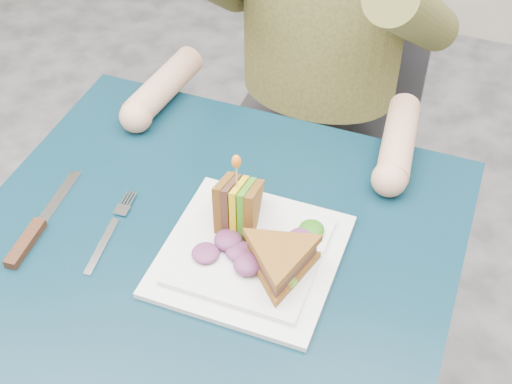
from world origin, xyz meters
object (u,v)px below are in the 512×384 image
at_px(plate, 251,254).
at_px(fork, 109,233).
at_px(sandwich_flat, 280,260).
at_px(table, 201,293).
at_px(knife, 32,234).
at_px(chair, 328,90).
at_px(sandwich_upright, 237,207).

bearing_deg(plate, fork, -171.70).
xyz_separation_m(plate, sandwich_flat, (0.06, -0.02, 0.04)).
height_order(table, plate, plate).
height_order(table, knife, knife).
bearing_deg(plate, sandwich_flat, -24.44).
bearing_deg(chair, fork, -101.68).
height_order(chair, knife, chair).
bearing_deg(table, plate, 24.35).
bearing_deg(sandwich_upright, fork, -157.29).
xyz_separation_m(fork, knife, (-0.11, -0.05, 0.00)).
bearing_deg(sandwich_flat, chair, 99.85).
height_order(chair, sandwich_flat, chair).
xyz_separation_m(table, chair, (0.00, 0.74, -0.11)).
xyz_separation_m(sandwich_flat, sandwich_upright, (-0.09, 0.07, 0.01)).
bearing_deg(table, knife, -169.72).
distance_m(table, plate, 0.12).
bearing_deg(chair, plate, -84.19).
xyz_separation_m(table, knife, (-0.26, -0.05, 0.09)).
height_order(plate, fork, plate).
height_order(fork, knife, knife).
height_order(plate, sandwich_flat, sandwich_flat).
height_order(table, sandwich_upright, sandwich_upright).
bearing_deg(knife, sandwich_upright, 22.96).
distance_m(table, sandwich_upright, 0.16).
xyz_separation_m(table, plate, (0.07, 0.03, 0.09)).
bearing_deg(table, sandwich_upright, 66.69).
xyz_separation_m(chair, fork, (-0.15, -0.74, 0.19)).
xyz_separation_m(plate, fork, (-0.22, -0.03, -0.01)).
bearing_deg(sandwich_upright, chair, 92.90).
bearing_deg(plate, table, -155.65).
distance_m(plate, knife, 0.34).
distance_m(sandwich_flat, fork, 0.28).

